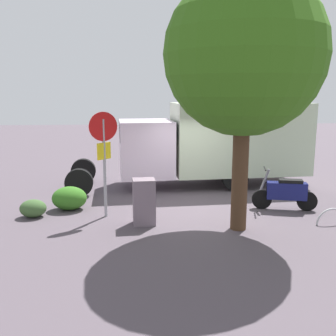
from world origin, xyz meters
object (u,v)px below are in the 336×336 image
at_px(motorcycle, 286,192).
at_px(street_tree, 244,56).
at_px(bike_rack_hoop, 331,224).
at_px(stop_sign, 104,148).
at_px(box_truck_near, 213,140).
at_px(utility_cabinet, 144,202).

height_order(motorcycle, street_tree, street_tree).
distance_m(motorcycle, bike_rack_hoop, 1.56).
bearing_deg(motorcycle, stop_sign, 16.36).
xyz_separation_m(motorcycle, street_tree, (1.73, 1.44, 3.59)).
distance_m(box_truck_near, stop_sign, 4.94).
bearing_deg(stop_sign, box_truck_near, -136.15).
xyz_separation_m(street_tree, utility_cabinet, (2.30, -0.52, -3.53)).
relative_size(stop_sign, street_tree, 0.47).
xyz_separation_m(box_truck_near, motorcycle, (-1.51, 3.17, -1.11)).
bearing_deg(street_tree, stop_sign, -19.77).
xyz_separation_m(motorcycle, bike_rack_hoop, (-0.72, 1.28, -0.52)).
xyz_separation_m(box_truck_near, stop_sign, (3.56, 3.42, 0.24)).
bearing_deg(stop_sign, utility_cabinet, 146.45).
bearing_deg(box_truck_near, motorcycle, 111.54).
bearing_deg(box_truck_near, stop_sign, 39.97).
xyz_separation_m(utility_cabinet, bike_rack_hoop, (-4.76, 0.35, -0.59)).
height_order(box_truck_near, street_tree, street_tree).
bearing_deg(box_truck_near, utility_cabinet, 54.44).
height_order(street_tree, bike_rack_hoop, street_tree).
relative_size(box_truck_near, bike_rack_hoop, 10.04).
bearing_deg(bike_rack_hoop, box_truck_near, -63.41).
bearing_deg(motorcycle, box_truck_near, -51.02).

